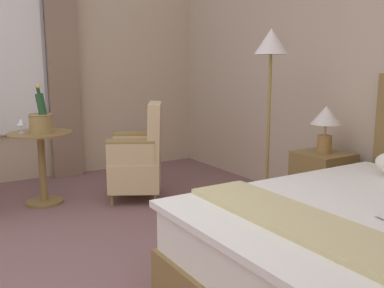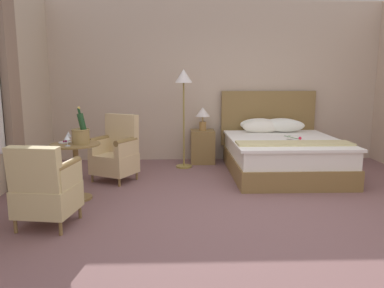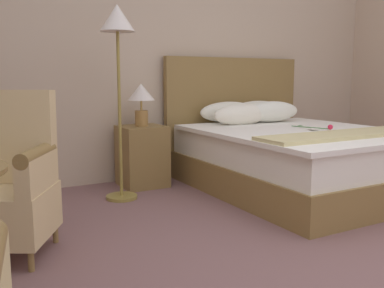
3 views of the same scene
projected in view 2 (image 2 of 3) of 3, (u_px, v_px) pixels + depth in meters
name	position (u px, v px, depth m)	size (l,w,h in m)	color
ground_plane	(237.00, 210.00, 4.42)	(7.62, 7.62, 0.00)	#7B5755
wall_headboard_side	(215.00, 82.00, 7.05)	(6.24, 0.12, 2.95)	#C8B298
bed	(281.00, 152.00, 6.17)	(1.76, 2.19, 1.31)	olive
nightstand	(203.00, 146.00, 6.89)	(0.46, 0.43, 0.61)	olive
bedside_lamp	(203.00, 114.00, 6.79)	(0.27, 0.27, 0.42)	#A0753D
floor_lamp_brass	(184.00, 88.00, 6.34)	(0.30, 0.30, 1.70)	olive
side_table_round	(76.00, 165.00, 4.77)	(0.63, 0.63, 0.73)	olive
champagne_bucket	(81.00, 134.00, 4.70)	(0.23, 0.23, 0.47)	olive
wine_glass_near_bucket	(68.00, 135.00, 4.82)	(0.07, 0.07, 0.14)	white
wine_glass_near_edge	(67.00, 138.00, 4.54)	(0.08, 0.08, 0.14)	white
snack_plate	(65.00, 142.00, 4.80)	(0.16, 0.16, 0.04)	white
armchair_by_window	(116.00, 153.00, 5.67)	(0.76, 0.74, 1.00)	olive
armchair_facing_bed	(45.00, 188.00, 3.87)	(0.63, 0.65, 0.89)	olive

